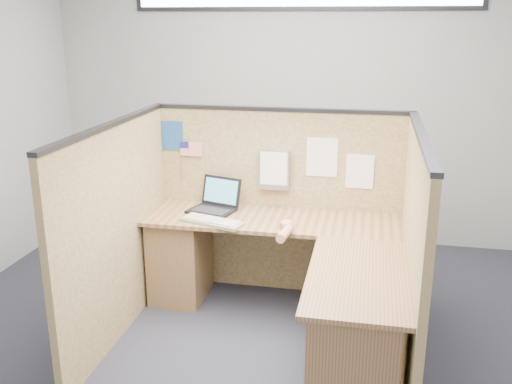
% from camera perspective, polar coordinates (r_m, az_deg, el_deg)
% --- Properties ---
extents(floor, '(5.00, 5.00, 0.00)m').
position_cam_1_polar(floor, '(4.07, -0.17, -15.56)').
color(floor, '#20212D').
rests_on(floor, ground).
extents(wall_back, '(5.00, 0.00, 5.00)m').
position_cam_1_polar(wall_back, '(5.71, 4.46, 8.96)').
color(wall_back, '#9C9FA1').
rests_on(wall_back, floor).
extents(wall_front, '(5.00, 0.00, 5.00)m').
position_cam_1_polar(wall_front, '(1.53, -18.19, -14.90)').
color(wall_front, '#9C9FA1').
rests_on(wall_front, floor).
extents(cubicle_partitions, '(2.06, 1.83, 1.53)m').
position_cam_1_polar(cubicle_partitions, '(4.10, 1.03, -3.29)').
color(cubicle_partitions, brown).
rests_on(cubicle_partitions, floor).
extents(l_desk, '(1.95, 1.75, 0.73)m').
position_cam_1_polar(l_desk, '(4.10, 3.20, -9.06)').
color(l_desk, brown).
rests_on(l_desk, floor).
extents(laptop, '(0.40, 0.41, 0.25)m').
position_cam_1_polar(laptop, '(4.54, -4.28, -1.03)').
color(laptop, black).
rests_on(laptop, l_desk).
extents(keyboard, '(0.51, 0.30, 0.03)m').
position_cam_1_polar(keyboard, '(4.25, -4.42, -2.95)').
color(keyboard, gray).
rests_on(keyboard, l_desk).
extents(mouse, '(0.11, 0.08, 0.04)m').
position_cam_1_polar(mouse, '(4.14, 3.09, -3.41)').
color(mouse, silver).
rests_on(mouse, l_desk).
extents(hand_forearm, '(0.10, 0.35, 0.07)m').
position_cam_1_polar(hand_forearm, '(4.01, 2.95, -3.84)').
color(hand_forearm, tan).
rests_on(hand_forearm, l_desk).
extents(blue_poster, '(0.18, 0.01, 0.24)m').
position_cam_1_polar(blue_poster, '(4.70, -8.36, 5.60)').
color(blue_poster, navy).
rests_on(blue_poster, cubicle_partitions).
extents(american_flag, '(0.19, 0.01, 0.32)m').
position_cam_1_polar(american_flag, '(4.66, -6.75, 4.20)').
color(american_flag, olive).
rests_on(american_flag, cubicle_partitions).
extents(file_holder, '(0.25, 0.05, 0.31)m').
position_cam_1_polar(file_holder, '(4.51, 1.83, 2.21)').
color(file_holder, slate).
rests_on(file_holder, cubicle_partitions).
extents(paper_left, '(0.24, 0.00, 0.31)m').
position_cam_1_polar(paper_left, '(4.47, 6.63, 3.47)').
color(paper_left, white).
rests_on(paper_left, cubicle_partitions).
extents(paper_right, '(0.21, 0.01, 0.27)m').
position_cam_1_polar(paper_right, '(4.48, 10.34, 2.03)').
color(paper_right, white).
rests_on(paper_right, cubicle_partitions).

